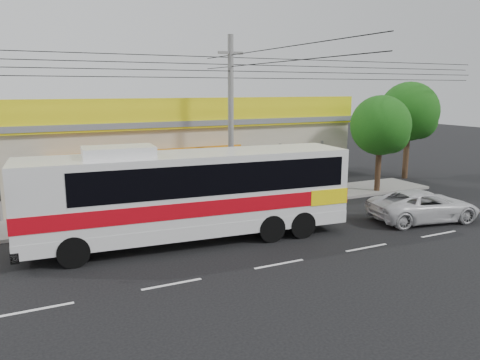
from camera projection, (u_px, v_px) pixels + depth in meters
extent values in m
plane|color=black|center=(248.00, 244.00, 18.95)|extent=(120.00, 120.00, 0.00)
cube|color=gray|center=(195.00, 208.00, 24.22)|extent=(30.00, 3.20, 0.15)
cube|color=#A9A088|center=(163.00, 156.00, 28.77)|extent=(22.00, 8.00, 4.20)
cube|color=#5A5D62|center=(161.00, 119.00, 28.34)|extent=(22.60, 8.60, 0.30)
cube|color=yellow|center=(184.00, 113.00, 24.60)|extent=(22.00, 0.24, 1.60)
cube|color=#B41F0A|center=(146.00, 114.00, 23.71)|extent=(9.00, 0.10, 1.20)
cube|color=#166A12|center=(289.00, 111.00, 27.37)|extent=(2.40, 0.10, 1.10)
cube|color=navy|center=(327.00, 110.00, 28.53)|extent=(2.20, 0.10, 1.10)
cube|color=#CD750B|center=(149.00, 152.00, 23.95)|extent=(10.00, 1.20, 0.37)
cube|color=silver|center=(190.00, 192.00, 18.84)|extent=(13.29, 3.78, 3.17)
cube|color=red|center=(190.00, 201.00, 18.92)|extent=(13.33, 3.82, 0.60)
cube|color=yellow|center=(313.00, 190.00, 20.95)|extent=(1.97, 2.92, 0.66)
cube|color=black|center=(208.00, 174.00, 18.98)|extent=(11.11, 3.64, 1.20)
cube|color=black|center=(12.00, 193.00, 16.44)|extent=(0.37, 2.41, 1.64)
cube|color=silver|center=(118.00, 152.00, 17.52)|extent=(2.74, 1.74, 0.39)
cylinder|color=black|center=(73.00, 252.00, 16.37)|extent=(1.16, 0.44, 1.14)
cylinder|color=black|center=(71.00, 232.00, 18.62)|extent=(1.16, 0.44, 1.14)
cylinder|color=black|center=(302.00, 225.00, 19.61)|extent=(1.16, 0.44, 1.14)
cylinder|color=black|center=(276.00, 211.00, 21.86)|extent=(1.16, 0.44, 1.14)
imported|color=black|center=(68.00, 214.00, 20.85)|extent=(1.80, 1.31, 1.07)
imported|color=silver|center=(424.00, 206.00, 22.12)|extent=(5.58, 3.32, 1.45)
cylinder|color=slate|center=(231.00, 125.00, 23.63)|extent=(0.29, 0.29, 8.78)
cube|color=slate|center=(231.00, 53.00, 22.95)|extent=(1.32, 0.13, 0.13)
cylinder|color=black|center=(378.00, 169.00, 27.88)|extent=(0.33, 0.33, 2.95)
sphere|color=#0F410E|center=(380.00, 125.00, 27.39)|extent=(3.51, 3.51, 3.51)
sphere|color=#0F410E|center=(390.00, 135.00, 27.49)|extent=(2.22, 2.22, 2.22)
cylinder|color=black|center=(406.00, 154.00, 32.46)|extent=(0.38, 0.38, 3.38)
sphere|color=#0F410E|center=(409.00, 111.00, 31.89)|extent=(4.01, 4.01, 4.01)
sphere|color=#0F410E|center=(419.00, 121.00, 32.00)|extent=(2.53, 2.53, 2.53)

